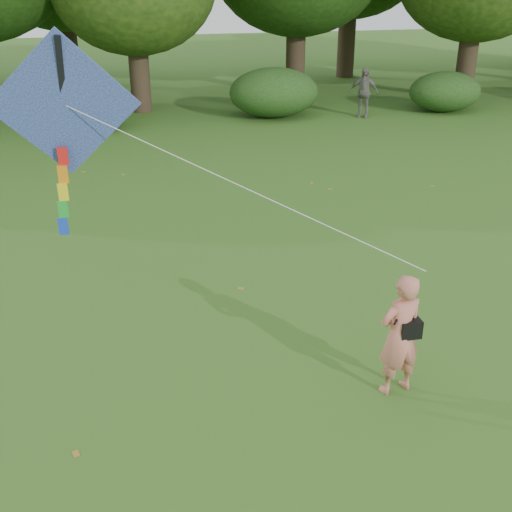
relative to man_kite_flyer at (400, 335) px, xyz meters
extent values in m
plane|color=#265114|center=(-0.44, -0.30, -0.91)|extent=(100.00, 100.00, 0.00)
imported|color=#D27562|center=(0.00, 0.00, 0.00)|extent=(0.74, 0.57, 1.82)
imported|color=slate|center=(5.95, 16.81, 0.04)|extent=(1.19, 0.96, 1.89)
cube|color=black|center=(0.12, -0.03, 0.11)|extent=(0.30, 0.20, 0.26)
cylinder|color=black|center=(0.00, -0.04, 0.46)|extent=(0.33, 0.14, 0.47)
cube|color=#2971B4|center=(-4.20, 2.08, 2.91)|extent=(2.05, 0.42, 2.02)
cube|color=black|center=(-4.20, 2.11, 2.91)|extent=(0.17, 0.55, 1.82)
cylinder|color=white|center=(-1.97, 1.01, 1.94)|extent=(4.46, 2.14, 1.95)
cube|color=red|center=(-4.30, 2.10, 2.20)|extent=(0.14, 0.06, 0.26)
cube|color=orange|center=(-4.33, 2.10, 1.94)|extent=(0.14, 0.06, 0.26)
cube|color=yellow|center=(-4.36, 2.10, 1.68)|extent=(0.14, 0.06, 0.26)
cube|color=green|center=(-4.39, 2.10, 1.42)|extent=(0.14, 0.06, 0.26)
cube|color=blue|center=(-4.42, 2.10, 1.16)|extent=(0.14, 0.06, 0.26)
cylinder|color=#3A2D1E|center=(-2.44, 19.70, 0.67)|extent=(0.80, 0.80, 3.15)
cylinder|color=#3A2D1E|center=(4.56, 21.70, 0.93)|extent=(0.86, 0.86, 3.67)
cylinder|color=#3A2D1E|center=(11.56, 19.20, 0.81)|extent=(0.83, 0.83, 3.43)
cylinder|color=#3A2D1E|center=(-5.44, 27.20, 0.84)|extent=(0.84, 0.84, 3.50)
cylinder|color=#3A2D1E|center=(8.56, 26.20, 1.10)|extent=(0.90, 0.90, 4.02)
ellipsoid|color=#264919|center=(-4.44, 16.80, -0.20)|extent=(2.66, 2.09, 1.42)
ellipsoid|color=#264919|center=(2.56, 17.60, 0.03)|extent=(3.50, 2.75, 1.88)
ellipsoid|color=#264919|center=(9.56, 17.10, -0.12)|extent=(2.94, 2.31, 1.58)
cube|color=olive|center=(1.93, 8.67, -0.90)|extent=(0.12, 0.08, 0.01)
cube|color=olive|center=(-1.54, 3.52, -0.90)|extent=(0.14, 0.13, 0.01)
cube|color=olive|center=(4.74, 8.31, -0.90)|extent=(0.14, 0.11, 0.01)
cube|color=olive|center=(1.67, 3.10, -0.90)|extent=(0.14, 0.14, 0.01)
cube|color=olive|center=(-4.60, 11.67, -0.90)|extent=(0.14, 0.13, 0.01)
cube|color=olive|center=(-3.48, 11.18, -0.90)|extent=(0.11, 0.14, 0.01)
cube|color=olive|center=(-4.39, -0.38, -0.90)|extent=(0.11, 0.14, 0.01)
cube|color=olive|center=(1.58, 9.25, -0.90)|extent=(0.12, 0.14, 0.01)
camera|label=1|loc=(-3.54, -6.91, 4.65)|focal=45.00mm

